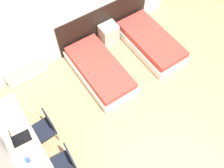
# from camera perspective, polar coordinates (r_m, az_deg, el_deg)

# --- Properties ---
(wall_back) EXTENTS (5.65, 0.05, 2.70)m
(wall_back) POSITION_cam_1_polar(r_m,az_deg,el_deg) (5.66, -10.13, 16.54)
(wall_back) COLOR white
(wall_back) RESTS_ON ground_plane
(headboard_panel) EXTENTS (2.60, 0.03, 1.01)m
(headboard_panel) POSITION_cam_1_polar(r_m,az_deg,el_deg) (6.50, -1.86, 13.91)
(headboard_panel) COLOR black
(headboard_panel) RESTS_ON ground_plane
(bed_near_window) EXTENTS (0.94, 1.91, 0.38)m
(bed_near_window) POSITION_cam_1_polar(r_m,az_deg,el_deg) (5.94, -2.83, 3.18)
(bed_near_window) COLOR silver
(bed_near_window) RESTS_ON ground_plane
(bed_near_door) EXTENTS (0.94, 1.91, 0.38)m
(bed_near_door) POSITION_cam_1_polar(r_m,az_deg,el_deg) (6.55, 8.85, 9.45)
(bed_near_door) COLOR silver
(bed_near_door) RESTS_ON ground_plane
(nightstand) EXTENTS (0.45, 0.35, 0.55)m
(nightstand) POSITION_cam_1_polar(r_m,az_deg,el_deg) (6.54, -0.77, 11.42)
(nightstand) COLOR beige
(nightstand) RESTS_ON ground_plane
(radiator) EXTENTS (1.01, 0.12, 0.52)m
(radiator) POSITION_cam_1_polar(r_m,az_deg,el_deg) (6.16, -18.96, 2.89)
(radiator) COLOR silver
(radiator) RESTS_ON ground_plane
(desk) EXTENTS (0.52, 2.56, 0.77)m
(desk) POSITION_cam_1_polar(r_m,az_deg,el_deg) (4.82, -18.16, -15.33)
(desk) COLOR #C6B28E
(desk) RESTS_ON ground_plane
(chair_near_laptop) EXTENTS (0.44, 0.44, 0.87)m
(chair_near_laptop) POSITION_cam_1_polar(r_m,az_deg,el_deg) (5.08, -15.12, -9.60)
(chair_near_laptop) COLOR black
(chair_near_laptop) RESTS_ON ground_plane
(chair_near_notebook) EXTENTS (0.46, 0.46, 0.87)m
(chair_near_notebook) POSITION_cam_1_polar(r_m,az_deg,el_deg) (4.78, -10.74, -17.24)
(chair_near_notebook) COLOR black
(chair_near_notebook) RESTS_ON ground_plane
(laptop) EXTENTS (0.35, 0.26, 0.34)m
(laptop) POSITION_cam_1_polar(r_m,az_deg,el_deg) (4.75, -20.71, -11.58)
(laptop) COLOR black
(laptop) RESTS_ON desk
(mug) EXTENTS (0.08, 0.08, 0.09)m
(mug) POSITION_cam_1_polar(r_m,az_deg,el_deg) (4.60, -18.73, -16.17)
(mug) COLOR #2D5184
(mug) RESTS_ON desk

